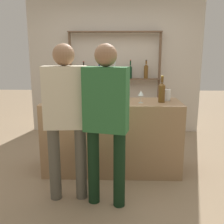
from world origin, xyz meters
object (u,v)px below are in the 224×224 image
at_px(cork_jar, 166,95).
at_px(customer_left, 66,112).
at_px(counter_bottle_1, 103,89).
at_px(counter_bottle_2, 93,90).
at_px(counter_bottle_3, 125,90).
at_px(customer_center, 106,114).
at_px(counter_bottle_0, 112,93).
at_px(wine_glass, 141,94).
at_px(counter_bottle_4, 162,92).

xyz_separation_m(cork_jar, customer_left, (-1.18, -0.82, -0.05)).
xyz_separation_m(counter_bottle_1, counter_bottle_2, (-0.14, 0.08, -0.03)).
bearing_deg(customer_left, counter_bottle_3, -42.71).
distance_m(counter_bottle_3, customer_left, 1.05).
xyz_separation_m(customer_center, customer_left, (-0.43, 0.10, -0.00)).
relative_size(counter_bottle_0, customer_center, 0.19).
height_order(counter_bottle_3, customer_center, customer_center).
bearing_deg(counter_bottle_2, wine_glass, -25.75).
bearing_deg(cork_jar, counter_bottle_2, 172.78).
xyz_separation_m(counter_bottle_2, wine_glass, (0.64, -0.31, 0.00)).
bearing_deg(cork_jar, customer_left, -145.16).
height_order(counter_bottle_1, counter_bottle_3, counter_bottle_1).
height_order(counter_bottle_0, cork_jar, counter_bottle_0).
height_order(counter_bottle_4, customer_center, customer_center).
relative_size(counter_bottle_1, cork_jar, 2.46).
relative_size(counter_bottle_3, cork_jar, 2.37).
relative_size(counter_bottle_0, wine_glass, 2.07).
xyz_separation_m(counter_bottle_3, counter_bottle_4, (0.46, -0.14, -0.00)).
distance_m(counter_bottle_3, cork_jar, 0.55).
height_order(cork_jar, customer_center, customer_center).
distance_m(counter_bottle_4, customer_left, 1.30).
xyz_separation_m(counter_bottle_1, wine_glass, (0.50, -0.23, -0.03)).
distance_m(counter_bottle_1, customer_left, 0.94).
bearing_deg(customer_left, wine_glass, -57.43).
xyz_separation_m(counter_bottle_0, cork_jar, (0.72, 0.18, -0.05)).
distance_m(counter_bottle_1, counter_bottle_3, 0.31).
relative_size(counter_bottle_3, counter_bottle_4, 1.01).
distance_m(counter_bottle_1, counter_bottle_2, 0.17).
relative_size(cork_jar, customer_left, 0.09).
relative_size(counter_bottle_1, customer_center, 0.22).
relative_size(cork_jar, customer_center, 0.09).
distance_m(counter_bottle_0, wine_glass, 0.36).
bearing_deg(customer_left, counter_bottle_2, -16.31).
height_order(counter_bottle_0, counter_bottle_2, counter_bottle_0).
xyz_separation_m(wine_glass, cork_jar, (0.35, 0.18, -0.05)).
bearing_deg(counter_bottle_3, counter_bottle_4, -17.01).
bearing_deg(wine_glass, counter_bottle_0, 179.39).
bearing_deg(counter_bottle_0, customer_left, -126.00).
bearing_deg(customer_center, wine_glass, -15.38).
height_order(counter_bottle_2, counter_bottle_4, counter_bottle_4).
height_order(counter_bottle_1, customer_center, customer_center).
relative_size(counter_bottle_1, customer_left, 0.22).
relative_size(counter_bottle_0, cork_jar, 2.20).
bearing_deg(counter_bottle_1, counter_bottle_4, -13.50).
height_order(wine_glass, cork_jar, wine_glass).
xyz_separation_m(counter_bottle_2, counter_bottle_3, (0.45, -0.12, 0.02)).
bearing_deg(counter_bottle_1, counter_bottle_2, 150.60).
bearing_deg(cork_jar, counter_bottle_0, -165.94).
relative_size(counter_bottle_0, counter_bottle_3, 0.93).
relative_size(counter_bottle_1, counter_bottle_3, 1.04).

